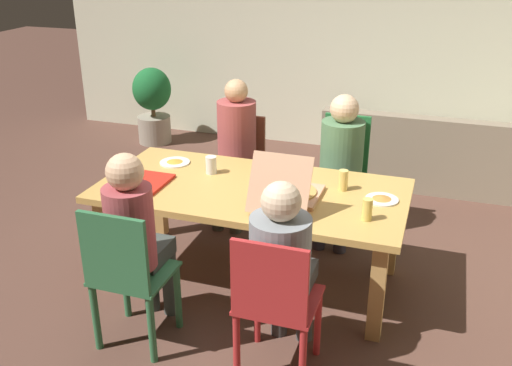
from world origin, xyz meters
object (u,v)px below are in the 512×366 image
object	(u,v)px
drinking_glass_2	(367,209)
chair_0	(342,173)
chair_3	(127,275)
potted_plant	(153,102)
plate_0	(175,162)
plate_1	(382,199)
couch	(429,156)
pizza_box_0	(140,182)
pizza_box_1	(289,192)
person_0	(340,156)
person_3	(136,232)
drinking_glass_1	(343,180)
person_2	(235,141)
person_1	(283,259)
drinking_glass_0	(211,165)
dining_table	(251,199)
chair_2	(240,165)
chair_1	(275,302)

from	to	relation	value
drinking_glass_2	chair_0	bearing A→B (deg)	106.58
chair_3	potted_plant	size ratio (longest dim) A/B	1.04
plate_0	plate_1	bearing A→B (deg)	-6.27
couch	chair_3	bearing A→B (deg)	-115.44
pizza_box_0	plate_0	size ratio (longest dim) A/B	1.62
pizza_box_0	plate_0	bearing A→B (deg)	82.41
pizza_box_1	person_0	bearing A→B (deg)	80.41
person_0	person_3	world-z (taller)	person_3
person_3	drinking_glass_1	distance (m)	1.42
person_2	person_1	bearing A→B (deg)	-61.52
plate_0	couch	size ratio (longest dim) A/B	0.11
chair_3	plate_1	xyz separation A→B (m)	(1.32, 1.03, 0.23)
person_2	pizza_box_1	size ratio (longest dim) A/B	2.19
pizza_box_1	drinking_glass_0	bearing A→B (deg)	159.00
person_3	couch	world-z (taller)	person_3
dining_table	drinking_glass_0	distance (m)	0.42
dining_table	chair_2	world-z (taller)	chair_2
chair_0	couch	bearing A→B (deg)	63.36
chair_2	pizza_box_0	size ratio (longest dim) A/B	2.40
pizza_box_0	potted_plant	size ratio (longest dim) A/B	0.41
dining_table	couch	size ratio (longest dim) A/B	1.02
person_1	drinking_glass_1	bearing A→B (deg)	81.26
drinking_glass_0	drinking_glass_2	size ratio (longest dim) A/B	0.92
chair_1	chair_3	distance (m)	0.89
pizza_box_0	pizza_box_1	distance (m)	1.06
chair_3	plate_0	world-z (taller)	chair_3
couch	potted_plant	xyz separation A→B (m)	(-3.20, 0.18, 0.23)
pizza_box_1	plate_1	distance (m)	0.61
dining_table	pizza_box_1	world-z (taller)	pizza_box_1
chair_0	chair_3	world-z (taller)	chair_0
chair_0	chair_2	xyz separation A→B (m)	(-0.89, -0.02, -0.03)
chair_2	drinking_glass_0	world-z (taller)	chair_2
person_0	drinking_glass_2	xyz separation A→B (m)	(0.37, -1.09, 0.09)
chair_1	pizza_box_1	world-z (taller)	pizza_box_1
person_0	person_2	bearing A→B (deg)	179.94
chair_0	plate_1	distance (m)	1.04
potted_plant	pizza_box_1	bearing A→B (deg)	-47.23
pizza_box_0	couch	distance (m)	3.14
drinking_glass_0	drinking_glass_1	world-z (taller)	drinking_glass_1
pizza_box_1	couch	bearing A→B (deg)	71.26
person_2	potted_plant	bearing A→B (deg)	135.39
chair_3	pizza_box_0	xyz separation A→B (m)	(-0.32, 0.77, 0.23)
chair_1	person_2	size ratio (longest dim) A/B	0.74
pizza_box_0	person_3	bearing A→B (deg)	-63.09
chair_0	potted_plant	distance (m)	2.95
dining_table	plate_0	xyz separation A→B (m)	(-0.70, 0.25, 0.10)
dining_table	pizza_box_1	distance (m)	0.34
person_2	drinking_glass_1	size ratio (longest dim) A/B	8.74
drinking_glass_1	person_2	bearing A→B (deg)	146.44
drinking_glass_1	pizza_box_0	bearing A→B (deg)	-165.99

